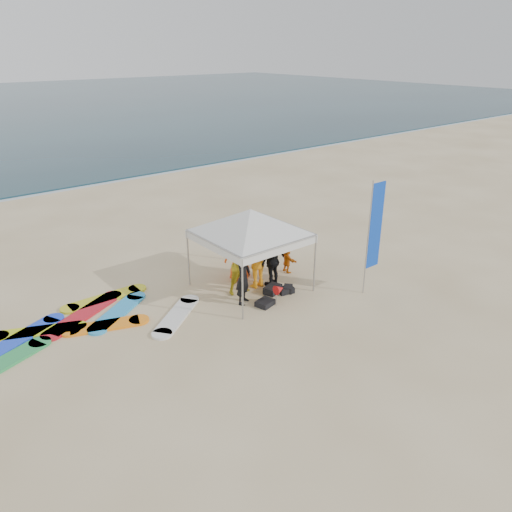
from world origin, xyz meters
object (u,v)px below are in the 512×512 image
at_px(person_yellow, 242,266).
at_px(feather_flag, 375,227).
at_px(marker_pennant, 280,289).
at_px(person_black_b, 273,260).
at_px(surfboard_spread, 84,323).
at_px(person_black_a, 243,277).
at_px(person_orange_b, 239,251).
at_px(canopy_tent, 251,210).
at_px(person_orange_a, 256,257).
at_px(person_seated, 287,260).

distance_m(person_yellow, feather_flag, 4.05).
height_order(person_yellow, marker_pennant, person_yellow).
distance_m(person_black_b, feather_flag, 3.20).
xyz_separation_m(person_yellow, surfboard_spread, (-4.47, 1.19, -0.84)).
bearing_deg(person_black_a, surfboard_spread, 125.61).
distance_m(feather_flag, marker_pennant, 3.31).
relative_size(person_orange_b, canopy_tent, 0.49).
height_order(person_orange_a, person_seated, person_orange_a).
distance_m(person_yellow, surfboard_spread, 4.70).
bearing_deg(surfboard_spread, canopy_tent, -12.97).
bearing_deg(person_seated, marker_pennant, 140.62).
distance_m(person_orange_b, canopy_tent, 1.76).
bearing_deg(canopy_tent, person_black_a, -140.92).
distance_m(person_black_b, surfboard_spread, 5.75).
distance_m(person_black_a, surfboard_spread, 4.52).
distance_m(person_black_a, person_orange_b, 1.63).
relative_size(person_black_b, surfboard_spread, 0.27).
height_order(person_orange_b, person_seated, person_orange_b).
bearing_deg(canopy_tent, feather_flag, -41.69).
bearing_deg(person_black_a, person_orange_a, 0.63).
height_order(person_yellow, feather_flag, feather_flag).
relative_size(person_orange_b, marker_pennant, 2.97).
bearing_deg(person_black_b, surfboard_spread, -22.24).
xyz_separation_m(person_seated, canopy_tent, (-1.66, -0.17, 2.10)).
bearing_deg(surfboard_spread, person_black_a, -23.04).
distance_m(person_yellow, person_orange_a, 0.61).
height_order(person_orange_b, surfboard_spread, person_orange_b).
bearing_deg(surfboard_spread, person_orange_a, -12.62).
xyz_separation_m(person_yellow, person_black_b, (1.05, -0.20, -0.04)).
bearing_deg(person_orange_b, person_seated, 170.41).
bearing_deg(person_orange_b, person_black_a, 67.84).
bearing_deg(person_black_b, person_orange_b, -70.42).
distance_m(person_orange_a, person_seated, 1.56).
height_order(person_black_a, person_orange_a, person_orange_a).
relative_size(person_black_b, canopy_tent, 0.43).
relative_size(person_orange_b, person_seated, 2.17).
distance_m(person_orange_b, feather_flag, 4.22).
height_order(canopy_tent, marker_pennant, canopy_tent).
relative_size(person_yellow, surfboard_spread, 0.28).
bearing_deg(person_black_a, canopy_tent, 7.73).
bearing_deg(person_seated, person_orange_a, 105.68).
bearing_deg(person_black_b, marker_pennant, 49.88).
relative_size(person_black_a, person_yellow, 0.94).
height_order(marker_pennant, surfboard_spread, marker_pennant).
bearing_deg(marker_pennant, canopy_tent, 88.62).
xyz_separation_m(person_orange_b, marker_pennant, (-0.15, -2.11, -0.45)).
height_order(person_seated, feather_flag, feather_flag).
distance_m(person_orange_a, surfboard_spread, 5.28).
height_order(person_orange_b, canopy_tent, canopy_tent).
height_order(person_black_a, marker_pennant, person_black_a).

